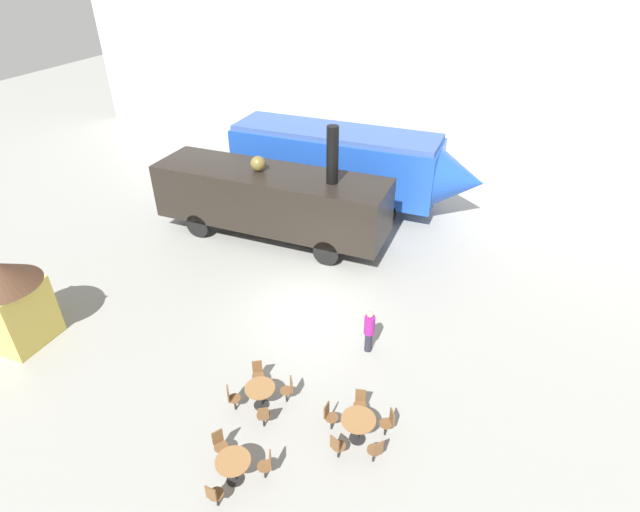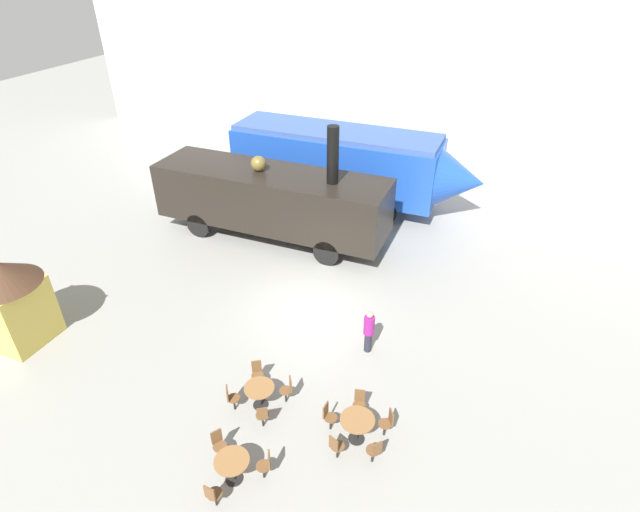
# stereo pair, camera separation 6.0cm
# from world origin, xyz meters

# --- Properties ---
(ground_plane) EXTENTS (80.00, 80.00, 0.00)m
(ground_plane) POSITION_xyz_m (0.00, 0.00, 0.00)
(ground_plane) COLOR gray
(backdrop_wall) EXTENTS (44.00, 0.15, 9.00)m
(backdrop_wall) POSITION_xyz_m (0.00, 15.60, 4.50)
(backdrop_wall) COLOR silver
(backdrop_wall) RESTS_ON ground_plane
(streamlined_locomotive) EXTENTS (12.00, 2.89, 3.66)m
(streamlined_locomotive) POSITION_xyz_m (-1.33, 8.53, 2.15)
(streamlined_locomotive) COLOR blue
(streamlined_locomotive) RESTS_ON ground_plane
(steam_locomotive) EXTENTS (10.10, 2.72, 5.33)m
(steam_locomotive) POSITION_xyz_m (-3.40, 4.11, 1.89)
(steam_locomotive) COLOR black
(steam_locomotive) RESTS_ON ground_plane
(cafe_table_near) EXTENTS (0.91, 0.91, 0.77)m
(cafe_table_near) POSITION_xyz_m (3.43, -4.69, 0.62)
(cafe_table_near) COLOR black
(cafe_table_near) RESTS_ON ground_plane
(cafe_table_mid) EXTENTS (0.85, 0.85, 0.71)m
(cafe_table_mid) POSITION_xyz_m (0.55, -4.63, 0.56)
(cafe_table_mid) COLOR black
(cafe_table_mid) RESTS_ON ground_plane
(cafe_table_far) EXTENTS (0.86, 0.86, 0.73)m
(cafe_table_far) POSITION_xyz_m (1.02, -6.92, 0.57)
(cafe_table_far) COLOR black
(cafe_table_far) RESTS_ON ground_plane
(cafe_chair_0) EXTENTS (0.36, 0.38, 0.87)m
(cafe_chair_0) POSITION_xyz_m (3.23, -3.88, 0.51)
(cafe_chair_0) COLOR black
(cafe_chair_0) RESTS_ON ground_plane
(cafe_chair_1) EXTENTS (0.36, 0.36, 0.87)m
(cafe_chair_1) POSITION_xyz_m (2.61, -4.63, 0.51)
(cafe_chair_1) COLOR black
(cafe_chair_1) RESTS_ON ground_plane
(cafe_chair_2) EXTENTS (0.38, 0.39, 0.87)m
(cafe_chair_2) POSITION_xyz_m (3.13, -5.46, 0.51)
(cafe_chair_2) COLOR black
(cafe_chair_2) RESTS_ON ground_plane
(cafe_chair_3) EXTENTS (0.41, 0.40, 0.87)m
(cafe_chair_3) POSITION_xyz_m (4.07, -5.22, 0.51)
(cafe_chair_3) COLOR black
(cafe_chair_3) RESTS_ON ground_plane
(cafe_chair_4) EXTENTS (0.40, 0.39, 0.87)m
(cafe_chair_4) POSITION_xyz_m (4.13, -4.25, 0.51)
(cafe_chair_4) COLOR black
(cafe_chair_4) RESTS_ON ground_plane
(cafe_chair_5) EXTENTS (0.40, 0.40, 0.87)m
(cafe_chair_5) POSITION_xyz_m (0.11, -3.96, 0.51)
(cafe_chair_5) COLOR black
(cafe_chair_5) RESTS_ON ground_plane
(cafe_chair_6) EXTENTS (0.40, 0.40, 0.87)m
(cafe_chair_6) POSITION_xyz_m (-0.12, -5.06, 0.51)
(cafe_chair_6) COLOR black
(cafe_chair_6) RESTS_ON ground_plane
(cafe_chair_7) EXTENTS (0.40, 0.40, 0.87)m
(cafe_chair_7) POSITION_xyz_m (0.98, -5.30, 0.51)
(cafe_chair_7) COLOR black
(cafe_chair_7) RESTS_ON ground_plane
(cafe_chair_8) EXTENTS (0.40, 0.40, 0.87)m
(cafe_chair_8) POSITION_xyz_m (1.22, -4.19, 0.51)
(cafe_chair_8) COLOR black
(cafe_chair_8) RESTS_ON ground_plane
(cafe_chair_9) EXTENTS (0.40, 0.39, 0.87)m
(cafe_chair_9) POSITION_xyz_m (1.74, -6.56, 0.51)
(cafe_chair_9) COLOR black
(cafe_chair_9) RESTS_ON ground_plane
(cafe_chair_10) EXTENTS (0.40, 0.40, 0.87)m
(cafe_chair_10) POSITION_xyz_m (0.36, -6.47, 0.51)
(cafe_chair_10) COLOR black
(cafe_chair_10) RESTS_ON ground_plane
(cafe_chair_11) EXTENTS (0.36, 0.36, 0.87)m
(cafe_chair_11) POSITION_xyz_m (0.97, -7.72, 0.51)
(cafe_chair_11) COLOR black
(cafe_chair_11) RESTS_ON ground_plane
(visitor_person) EXTENTS (0.34, 0.34, 1.57)m
(visitor_person) POSITION_xyz_m (2.69, -1.34, 0.84)
(visitor_person) COLOR #262633
(visitor_person) RESTS_ON ground_plane
(ticket_kiosk) EXTENTS (2.34, 2.34, 3.00)m
(ticket_kiosk) POSITION_xyz_m (-8.04, -5.05, 1.67)
(ticket_kiosk) COLOR #DBC151
(ticket_kiosk) RESTS_ON ground_plane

